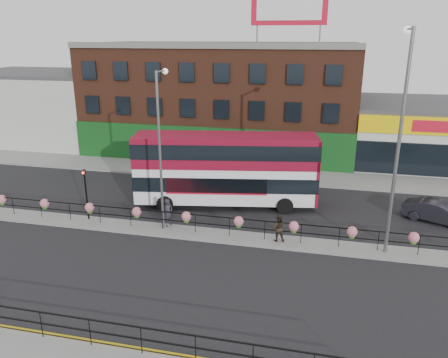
% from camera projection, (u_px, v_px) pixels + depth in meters
% --- Properties ---
extents(ground, '(120.00, 120.00, 0.00)m').
position_uv_depth(ground, '(212.00, 236.00, 25.00)').
color(ground, black).
rests_on(ground, ground).
extents(north_pavement, '(60.00, 4.00, 0.15)m').
position_uv_depth(north_pavement, '(248.00, 174.00, 36.08)').
color(north_pavement, gray).
rests_on(north_pavement, ground).
extents(median, '(60.00, 1.60, 0.15)m').
position_uv_depth(median, '(212.00, 235.00, 24.97)').
color(median, gray).
rests_on(median, ground).
extents(yellow_line_inner, '(60.00, 0.10, 0.01)m').
position_uv_depth(yellow_line_inner, '(147.00, 349.00, 16.02)').
color(yellow_line_inner, gold).
rests_on(yellow_line_inner, ground).
extents(yellow_line_outer, '(60.00, 0.10, 0.01)m').
position_uv_depth(yellow_line_outer, '(145.00, 352.00, 15.85)').
color(yellow_line_outer, gold).
rests_on(yellow_line_outer, ground).
extents(brick_building, '(25.00, 12.21, 10.30)m').
position_uv_depth(brick_building, '(223.00, 98.00, 42.71)').
color(brick_building, brown).
rests_on(brick_building, ground).
extents(supermarket, '(15.00, 12.25, 5.30)m').
position_uv_depth(supermarket, '(439.00, 132.00, 39.18)').
color(supermarket, silver).
rests_on(supermarket, ground).
extents(warehouse_west, '(15.50, 12.00, 7.30)m').
position_uv_depth(warehouse_west, '(42.00, 106.00, 47.51)').
color(warehouse_west, '#B6B7B1').
rests_on(warehouse_west, ground).
extents(billboard, '(6.00, 0.29, 4.40)m').
position_uv_depth(billboard, '(289.00, 5.00, 34.19)').
color(billboard, red).
rests_on(billboard, brick_building).
extents(median_railing, '(30.04, 0.56, 1.23)m').
position_uv_depth(median_railing, '(212.00, 220.00, 24.67)').
color(median_railing, black).
rests_on(median_railing, median).
extents(south_railing, '(20.04, 0.05, 1.12)m').
position_uv_depth(south_railing, '(89.00, 326.00, 15.78)').
color(south_railing, black).
rests_on(south_railing, south_pavement).
extents(double_decker_bus, '(12.26, 4.87, 4.84)m').
position_uv_depth(double_decker_bus, '(226.00, 163.00, 28.70)').
color(double_decker_bus, white).
rests_on(double_decker_bus, ground).
extents(car, '(4.34, 5.09, 1.34)m').
position_uv_depth(car, '(438.00, 212.00, 26.72)').
color(car, '#23232B').
rests_on(car, ground).
extents(pedestrian_a, '(0.90, 0.84, 1.68)m').
position_uv_depth(pedestrian_a, '(168.00, 213.00, 25.78)').
color(pedestrian_a, '#27272F').
rests_on(pedestrian_a, median).
extents(pedestrian_b, '(0.96, 0.85, 1.58)m').
position_uv_depth(pedestrian_b, '(278.00, 228.00, 23.90)').
color(pedestrian_b, black).
rests_on(pedestrian_b, median).
extents(lamp_column_west, '(0.33, 1.59, 9.07)m').
position_uv_depth(lamp_column_west, '(161.00, 138.00, 24.28)').
color(lamp_column_west, slate).
rests_on(lamp_column_west, median).
extents(lamp_column_east, '(0.40, 1.97, 11.25)m').
position_uv_depth(lamp_column_east, '(400.00, 126.00, 21.08)').
color(lamp_column_east, slate).
rests_on(lamp_column_east, median).
extents(traffic_light_median, '(0.15, 0.28, 3.65)m').
position_uv_depth(traffic_light_median, '(85.00, 183.00, 26.29)').
color(traffic_light_median, black).
rests_on(traffic_light_median, median).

